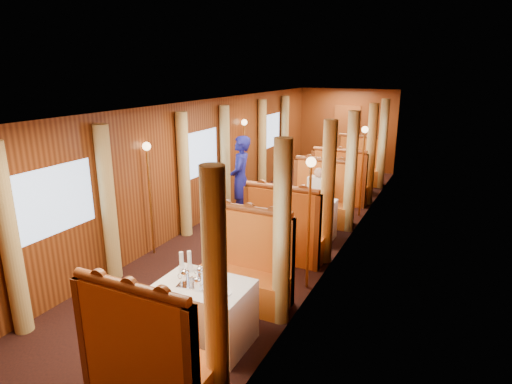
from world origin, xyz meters
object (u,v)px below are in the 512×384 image
Objects in this scene: table_far at (350,178)px; fruit_plate at (222,292)px; teapot_right at (198,285)px; rose_vase_mid at (305,191)px; table_near at (205,313)px; banquette_near_aft at (245,273)px; banquette_near_fwd at (148,361)px; teapot_back at (201,275)px; table_mid at (305,220)px; tea_tray at (194,284)px; banquette_mid_aft at (321,202)px; rose_vase_far at (351,157)px; teapot_left at (185,278)px; banquette_mid_fwd at (285,236)px; passenger at (318,191)px; banquette_far_aft at (358,168)px; banquette_far_fwd at (339,185)px; steward at (241,179)px.

fruit_plate is at bearing -87.66° from table_far.
rose_vase_mid reaches higher than teapot_right.
table_near is 1.02m from banquette_near_aft.
table_far is (0.00, 8.01, -0.05)m from banquette_near_fwd.
banquette_near_aft is 8.58× the size of teapot_back.
teapot_back reaches higher than table_mid.
tea_tray is 2.18× the size of teapot_back.
fruit_plate is (0.29, -4.61, 0.35)m from banquette_mid_aft.
table_near is 3.50m from table_mid.
rose_vase_far is (0.01, 3.50, 0.55)m from table_mid.
banquette_near_fwd is 7.90× the size of teapot_left.
table_far is (0.00, 5.99, -0.05)m from banquette_near_aft.
rose_vase_mid is at bearing 88.76° from tea_tray.
teapot_right is 0.68× the size of fruit_plate.
teapot_right is (0.02, -2.64, 0.39)m from banquette_mid_fwd.
tea_tray is (-0.09, -3.56, 0.38)m from table_mid.
passenger is at bearing 90.00° from table_mid.
table_near is at bearing -34.16° from teapot_back.
banquette_mid_aft is 2.49m from table_far.
rose_vase_mid is at bearing 94.83° from fruit_plate.
rose_vase_mid reaches higher than table_far.
passenger reaches higher than tea_tray.
banquette_far_aft reaches higher than table_far.
teapot_left is at bearing -92.35° from banquette_mid_aft.
banquette_mid_fwd is (0.00, 3.50, 0.00)m from banquette_near_fwd.
banquette_near_fwd is 5.26m from passenger.
banquette_near_aft is 1.28× the size of table_far.
fruit_plate is at bearing -19.95° from teapot_back.
banquette_mid_aft is 3.50m from banquette_far_aft.
table_mid is 0.55m from rose_vase_mid.
banquette_near_fwd is 4.56m from rose_vase_mid.
banquette_far_fwd is (0.00, 7.00, 0.00)m from banquette_near_fwd.
table_near is 2.92× the size of rose_vase_far.
steward is (-1.53, 0.37, -0.03)m from rose_vase_mid.
banquette_far_aft is at bearing 74.87° from teapot_left.
banquette_mid_fwd is 2.66m from teapot_right.
table_mid is at bearing -90.00° from banquette_far_aft.
teapot_back is 0.43× the size of rose_vase_mid.
banquette_far_aft is 7.96m from teapot_back.
fruit_plate is at bearing -87.77° from rose_vase_far.
teapot_back is at bearing 142.50° from table_near.
rose_vase_far reaches higher than fruit_plate.
tea_tray is (-0.09, -4.58, 0.33)m from banquette_mid_aft.
banquette_mid_aft is 0.75× the size of steward.
rose_vase_mid is 0.20× the size of steward.
banquette_near_aft is at bearing 66.48° from teapot_left.
banquette_far_fwd is 8.58× the size of teapot_back.
table_mid is 3.47m from teapot_back.
rose_vase_mid reaches higher than tea_tray.
banquette_far_aft is (0.00, 1.01, 0.05)m from table_far.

